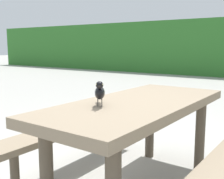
{
  "coord_description": "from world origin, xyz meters",
  "views": [
    {
      "loc": [
        1.32,
        -1.87,
        1.16
      ],
      "look_at": [
        0.14,
        -0.16,
        0.84
      ],
      "focal_mm": 45.5,
      "sensor_mm": 36.0,
      "label": 1
    }
  ],
  "objects": [
    {
      "name": "bird_grackle",
      "position": [
        0.14,
        -0.32,
        0.84
      ],
      "size": [
        0.19,
        0.25,
        0.18
      ],
      "color": "black",
      "rests_on": "picnic_table_foreground"
    },
    {
      "name": "picnic_table_foreground",
      "position": [
        0.26,
        0.01,
        0.56
      ],
      "size": [
        1.71,
        1.81,
        0.74
      ],
      "color": "#84725B",
      "rests_on": "ground"
    }
  ]
}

